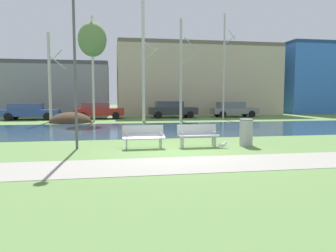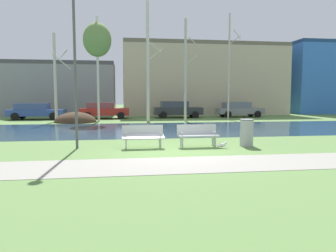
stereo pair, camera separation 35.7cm
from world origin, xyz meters
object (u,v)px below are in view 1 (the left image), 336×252
(parked_hatch_third_dark, at_px, (172,109))
(parked_sedan_second_red, at_px, (99,110))
(seagull, at_px, (222,145))
(streetlamp, at_px, (74,43))
(parked_wagon_fourth_grey, at_px, (233,109))
(parked_van_nearest_blue, at_px, (29,111))
(trash_bin, at_px, (246,132))
(bench_left, at_px, (143,136))
(bench_right, at_px, (198,135))

(parked_hatch_third_dark, bearing_deg, parked_sedan_second_red, -177.68)
(seagull, height_order, streetlamp, streetlamp)
(streetlamp, height_order, parked_sedan_second_red, streetlamp)
(parked_sedan_second_red, relative_size, parked_hatch_third_dark, 0.96)
(streetlamp, relative_size, parked_sedan_second_red, 1.38)
(streetlamp, relative_size, parked_wagon_fourth_grey, 1.35)
(parked_van_nearest_blue, height_order, parked_hatch_third_dark, parked_hatch_third_dark)
(trash_bin, distance_m, seagull, 1.28)
(trash_bin, bearing_deg, parked_wagon_fourth_grey, 70.28)
(bench_left, xyz_separation_m, streetlamp, (-2.51, 0.25, 3.48))
(bench_right, distance_m, parked_sedan_second_red, 17.73)
(seagull, bearing_deg, parked_van_nearest_blue, 122.92)
(bench_left, xyz_separation_m, bench_right, (2.16, 0.00, 0.00))
(parked_sedan_second_red, bearing_deg, parked_wagon_fourth_grey, 1.61)
(streetlamp, distance_m, parked_van_nearest_blue, 17.79)
(bench_right, relative_size, parked_wagon_fourth_grey, 0.36)
(seagull, distance_m, parked_sedan_second_red, 18.46)
(bench_left, xyz_separation_m, parked_hatch_third_dark, (4.32, 17.40, 0.34))
(parked_wagon_fourth_grey, bearing_deg, parked_hatch_third_dark, -179.17)
(parked_van_nearest_blue, bearing_deg, trash_bin, -53.87)
(streetlamp, xyz_separation_m, parked_hatch_third_dark, (6.83, 17.15, -3.14))
(bench_left, height_order, trash_bin, trash_bin)
(streetlamp, xyz_separation_m, parked_wagon_fourth_grey, (12.95, 17.24, -3.18))
(streetlamp, bearing_deg, parked_van_nearest_blue, 109.02)
(bench_right, distance_m, seagull, 1.04)
(bench_left, xyz_separation_m, trash_bin, (4.13, -0.11, 0.09))
(trash_bin, relative_size, parked_van_nearest_blue, 0.23)
(parked_sedan_second_red, xyz_separation_m, parked_wagon_fourth_grey, (12.85, 0.36, -0.00))
(streetlamp, height_order, parked_hatch_third_dark, streetlamp)
(bench_left, bearing_deg, bench_right, 0.00)
(parked_van_nearest_blue, bearing_deg, bench_left, -63.94)
(bench_left, distance_m, parked_wagon_fourth_grey, 20.37)
(bench_right, distance_m, parked_wagon_fourth_grey, 19.35)
(seagull, distance_m, parked_van_nearest_blue, 20.63)
(parked_van_nearest_blue, distance_m, parked_hatch_third_dark, 12.55)
(seagull, bearing_deg, streetlamp, 172.13)
(bench_right, relative_size, parked_van_nearest_blue, 0.34)
(seagull, bearing_deg, parked_sedan_second_red, 107.01)
(parked_wagon_fourth_grey, bearing_deg, seagull, -112.48)
(trash_bin, bearing_deg, parked_hatch_third_dark, 89.38)
(parked_hatch_third_dark, relative_size, parked_wagon_fourth_grey, 1.01)
(streetlamp, xyz_separation_m, parked_sedan_second_red, (0.11, 16.88, -3.18))
(seagull, xyz_separation_m, parked_wagon_fourth_grey, (7.45, 18.00, 0.64))
(bench_right, bearing_deg, trash_bin, -3.28)
(bench_right, height_order, streetlamp, streetlamp)
(bench_left, height_order, parked_sedan_second_red, parked_sedan_second_red)
(trash_bin, relative_size, parked_sedan_second_red, 0.25)
(streetlamp, xyz_separation_m, parked_van_nearest_blue, (-5.71, 16.55, -3.20))
(bench_right, height_order, trash_bin, trash_bin)
(parked_hatch_third_dark, bearing_deg, seagull, -94.24)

